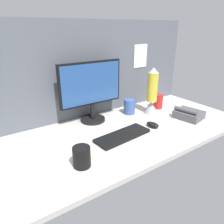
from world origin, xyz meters
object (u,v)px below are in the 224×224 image
(mug_black_travel, at_px, (82,157))
(lava_lamp, at_px, (152,95))
(keyboard, at_px, (123,136))
(mug_ceramic_blue, at_px, (129,107))
(desk_phone, at_px, (189,114))
(monitor, at_px, (91,89))
(mouse, at_px, (153,125))
(mug_red_plastic, at_px, (158,101))

(mug_black_travel, relative_size, lava_lamp, 0.29)
(lava_lamp, bearing_deg, keyboard, -155.62)
(keyboard, relative_size, mug_black_travel, 3.50)
(keyboard, bearing_deg, mug_ceramic_blue, 40.17)
(desk_phone, bearing_deg, monitor, 148.89)
(mug_ceramic_blue, relative_size, desk_phone, 0.53)
(lava_lamp, xyz_separation_m, desk_phone, (0.16, -0.24, -0.12))
(mouse, height_order, desk_phone, desk_phone)
(monitor, bearing_deg, mouse, -49.18)
(mug_ceramic_blue, relative_size, mug_black_travel, 1.10)
(monitor, xyz_separation_m, mug_black_travel, (-0.31, -0.46, -0.19))
(mug_ceramic_blue, xyz_separation_m, mug_red_plastic, (0.28, -0.04, 0.00))
(mug_black_travel, height_order, mug_red_plastic, mug_red_plastic)
(mug_ceramic_blue, relative_size, lava_lamp, 0.32)
(monitor, bearing_deg, mug_red_plastic, -8.75)
(monitor, bearing_deg, lava_lamp, -16.77)
(monitor, relative_size, mug_ceramic_blue, 4.05)
(keyboard, relative_size, mug_ceramic_blue, 3.17)
(keyboard, relative_size, lava_lamp, 1.01)
(monitor, height_order, mug_red_plastic, monitor)
(desk_phone, bearing_deg, mug_red_plastic, 97.07)
(mouse, xyz_separation_m, lava_lamp, (0.17, 0.20, 0.14))
(mug_red_plastic, relative_size, lava_lamp, 0.33)
(mug_red_plastic, distance_m, desk_phone, 0.29)
(keyboard, relative_size, mug_red_plastic, 3.06)
(keyboard, height_order, mug_black_travel, mug_black_travel)
(monitor, distance_m, lava_lamp, 0.49)
(keyboard, bearing_deg, desk_phone, -9.31)
(mug_red_plastic, height_order, lava_lamp, lava_lamp)
(mug_black_travel, bearing_deg, mug_ceramic_blue, 33.06)
(mouse, distance_m, desk_phone, 0.34)
(monitor, xyz_separation_m, keyboard, (0.03, -0.33, -0.23))
(mug_black_travel, height_order, desk_phone, mug_black_travel)
(keyboard, xyz_separation_m, mug_black_travel, (-0.35, -0.12, 0.04))
(mug_black_travel, xyz_separation_m, desk_phone, (0.94, 0.08, -0.02))
(keyboard, distance_m, mug_black_travel, 0.37)
(mug_ceramic_blue, distance_m, mug_red_plastic, 0.28)
(monitor, distance_m, desk_phone, 0.75)
(mug_black_travel, height_order, lava_lamp, lava_lamp)
(mug_ceramic_blue, height_order, mug_black_travel, mug_ceramic_blue)
(mug_ceramic_blue, distance_m, lava_lamp, 0.20)
(mug_red_plastic, xyz_separation_m, desk_phone, (0.04, -0.28, -0.03))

